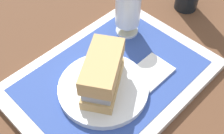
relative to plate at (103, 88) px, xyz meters
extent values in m
plane|color=brown|center=(0.04, 0.02, -0.03)|extent=(3.00, 3.00, 0.00)
cube|color=silver|center=(0.04, 0.02, -0.02)|extent=(0.44, 0.32, 0.02)
cube|color=#2D4793|center=(0.04, 0.02, -0.01)|extent=(0.38, 0.27, 0.00)
cylinder|color=white|center=(0.00, 0.00, 0.00)|extent=(0.19, 0.19, 0.01)
cube|color=tan|center=(0.00, 0.00, 0.02)|extent=(0.14, 0.12, 0.02)
cube|color=#9EA3A8|center=(0.00, 0.00, 0.04)|extent=(0.13, 0.11, 0.02)
cube|color=silver|center=(0.00, 0.00, 0.05)|extent=(0.12, 0.10, 0.01)
sphere|color=#47932D|center=(0.04, 0.03, 0.06)|extent=(0.04, 0.04, 0.04)
cube|color=tan|center=(0.00, 0.00, 0.07)|extent=(0.14, 0.12, 0.04)
cylinder|color=silver|center=(0.17, 0.09, 0.00)|extent=(0.06, 0.06, 0.01)
cylinder|color=silver|center=(0.17, 0.09, 0.01)|extent=(0.01, 0.01, 0.02)
cylinder|color=silver|center=(0.17, 0.09, 0.07)|extent=(0.06, 0.06, 0.09)
cylinder|color=gold|center=(0.17, 0.09, 0.05)|extent=(0.06, 0.06, 0.06)
cylinder|color=white|center=(0.17, 0.09, 0.09)|extent=(0.05, 0.05, 0.01)
cube|color=white|center=(0.11, -0.04, 0.00)|extent=(0.09, 0.07, 0.01)
camera|label=1|loc=(-0.24, -0.26, 0.49)|focal=46.15mm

